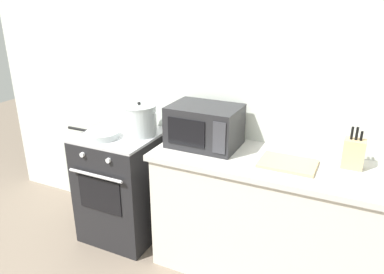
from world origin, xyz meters
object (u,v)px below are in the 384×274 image
Objects in this scene: stove at (123,185)px; stock_pot at (140,120)px; cutting_board at (288,164)px; knife_block at (354,153)px; frying_pan at (101,135)px; microwave at (205,126)px.

stove is 2.64× the size of stock_pot.
cutting_board is 0.41m from knife_block.
knife_block is at bearing 8.60° from frying_pan.
cutting_board is (1.18, -0.07, -0.11)m from stock_pot.
frying_pan is 1.42m from cutting_board.
knife_block is (1.79, 0.27, 0.07)m from frying_pan.
stove is at bearing -179.95° from cutting_board.
stove is 0.51m from frying_pan.
frying_pan is 0.92× the size of microwave.
stock_pot is 1.18m from cutting_board.
stove is 1.41m from cutting_board.
frying_pan reaches higher than cutting_board.
knife_block reaches higher than stock_pot.
knife_block reaches higher than frying_pan.
microwave reaches higher than frying_pan.
stock_pot is 0.32m from frying_pan.
frying_pan is at bearing -171.40° from knife_block.
microwave is 1.39× the size of cutting_board.
microwave is 1.82× the size of knife_block.
cutting_board is (1.41, 0.13, -0.02)m from frying_pan.
microwave reaches higher than stock_pot.
stock_pot is (0.16, 0.07, 0.58)m from stove.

